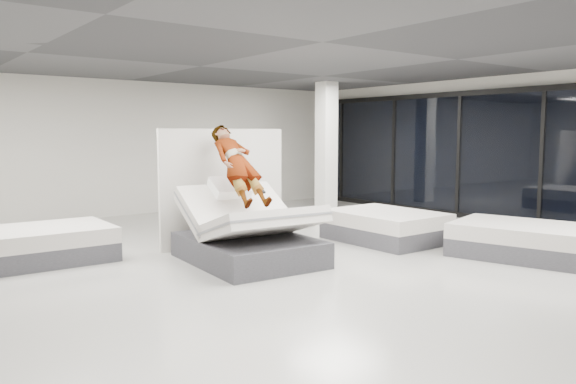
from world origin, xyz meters
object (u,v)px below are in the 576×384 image
object	(u,v)px
divider_panel	(223,188)
flat_bed_right_far	(385,226)
flat_bed_left_far	(44,244)
column	(326,148)
flat_bed_right_near	(519,240)
person	(238,176)
hero_bed	(248,235)
remote	(262,191)

from	to	relation	value
divider_panel	flat_bed_right_far	distance (m)	3.03
flat_bed_left_far	column	bearing A→B (deg)	11.88
flat_bed_right_near	flat_bed_right_far	bearing A→B (deg)	108.94
flat_bed_right_far	column	bearing A→B (deg)	65.27
flat_bed_right_far	divider_panel	bearing A→B (deg)	151.76
person	column	bearing A→B (deg)	38.68
hero_bed	flat_bed_right_near	xyz separation A→B (m)	(3.65, -2.28, -0.15)
divider_panel	person	bearing A→B (deg)	-98.30
remote	flat_bed_right_far	size ratio (longest dim) A/B	0.07
flat_bed_right_far	hero_bed	bearing A→B (deg)	177.91
person	divider_panel	world-z (taller)	person
person	divider_panel	distance (m)	1.06
person	flat_bed_left_far	world-z (taller)	person
remote	flat_bed_right_far	world-z (taller)	remote
flat_bed_right_far	flat_bed_left_far	distance (m)	5.75
flat_bed_right_far	flat_bed_left_far	world-z (taller)	flat_bed_right_far
remote	column	bearing A→B (deg)	42.95
flat_bed_right_far	person	bearing A→B (deg)	171.89
flat_bed_left_far	flat_bed_right_far	bearing A→B (deg)	-20.76
divider_panel	flat_bed_right_far	xyz separation A→B (m)	(2.59, -1.39, -0.75)
flat_bed_right_near	flat_bed_left_far	bearing A→B (deg)	145.47
person	flat_bed_right_far	bearing A→B (deg)	-3.97
divider_panel	column	world-z (taller)	column
hero_bed	flat_bed_right_far	size ratio (longest dim) A/B	1.16
divider_panel	flat_bed_left_far	size ratio (longest dim) A/B	1.15
hero_bed	person	world-z (taller)	person
hero_bed	flat_bed_right_near	bearing A→B (deg)	-31.98
divider_panel	column	bearing A→B (deg)	35.26
remote	divider_panel	size ratio (longest dim) A/B	0.06
divider_panel	flat_bed_left_far	xyz separation A→B (m)	(-2.79, 0.65, -0.75)
remote	flat_bed_right_near	size ratio (longest dim) A/B	0.06
flat_bed_right_near	person	bearing A→B (deg)	144.54
flat_bed_right_near	column	bearing A→B (deg)	81.30
hero_bed	divider_panel	bearing A→B (deg)	76.09
hero_bed	person	distance (m)	0.93
flat_bed_left_far	person	bearing A→B (deg)	-33.13
person	flat_bed_right_near	bearing A→B (deg)	-31.32
hero_bed	divider_panel	world-z (taller)	divider_panel
flat_bed_right_near	divider_panel	bearing A→B (deg)	133.09
flat_bed_right_near	column	size ratio (longest dim) A/B	0.70
remote	flat_bed_right_far	bearing A→B (deg)	3.16
remote	flat_bed_right_near	xyz separation A→B (m)	(3.44, -2.22, -0.82)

